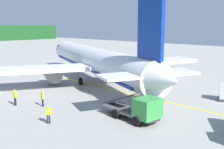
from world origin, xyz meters
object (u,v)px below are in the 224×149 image
at_px(airliner_foreground, 95,61).
at_px(service_truck_fuel, 139,109).
at_px(crew_loader_left, 43,97).
at_px(crew_marshaller, 48,113).
at_px(crew_loader_right, 15,96).

height_order(airliner_foreground, service_truck_fuel, airliner_foreground).
bearing_deg(crew_loader_left, crew_marshaller, -116.12).
bearing_deg(service_truck_fuel, crew_loader_left, 109.89).
relative_size(airliner_foreground, crew_loader_right, 22.34).
xyz_separation_m(airliner_foreground, service_truck_fuel, (-8.85, -15.97, -2.21)).
bearing_deg(airliner_foreground, crew_marshaller, -144.83).
relative_size(crew_marshaller, crew_loader_right, 0.92).
bearing_deg(airliner_foreground, service_truck_fuel, -118.98).
distance_m(airliner_foreground, crew_marshaller, 18.56).
bearing_deg(crew_marshaller, service_truck_fuel, -40.94).
bearing_deg(crew_loader_right, airliner_foreground, 12.06).
bearing_deg(service_truck_fuel, crew_loader_right, 113.79).
relative_size(crew_marshaller, crew_loader_left, 0.93).
xyz_separation_m(crew_marshaller, crew_loader_left, (2.45, 4.99, 0.08)).
height_order(service_truck_fuel, crew_loader_left, service_truck_fuel).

